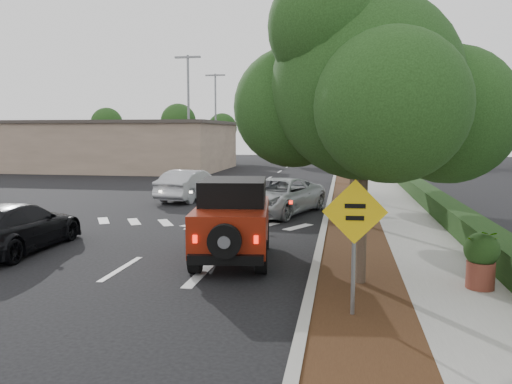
% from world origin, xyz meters
% --- Properties ---
extents(ground, '(120.00, 120.00, 0.00)m').
position_xyz_m(ground, '(0.00, 0.00, 0.00)').
color(ground, black).
rests_on(ground, ground).
extents(curb, '(0.20, 70.00, 0.15)m').
position_xyz_m(curb, '(4.60, 12.00, 0.07)').
color(curb, '#9E9B93').
rests_on(curb, ground).
extents(planting_strip, '(1.80, 70.00, 0.12)m').
position_xyz_m(planting_strip, '(5.60, 12.00, 0.06)').
color(planting_strip, black).
rests_on(planting_strip, ground).
extents(sidewalk, '(2.00, 70.00, 0.12)m').
position_xyz_m(sidewalk, '(7.50, 12.00, 0.06)').
color(sidewalk, gray).
rests_on(sidewalk, ground).
extents(hedge, '(0.80, 70.00, 0.80)m').
position_xyz_m(hedge, '(8.90, 12.00, 0.40)').
color(hedge, black).
rests_on(hedge, ground).
extents(commercial_building, '(22.00, 12.00, 4.00)m').
position_xyz_m(commercial_building, '(-16.00, 30.00, 2.00)').
color(commercial_building, '#876F5D').
rests_on(commercial_building, ground).
extents(transmission_tower, '(7.00, 4.00, 28.00)m').
position_xyz_m(transmission_tower, '(6.00, 48.00, 0.00)').
color(transmission_tower, slate).
rests_on(transmission_tower, ground).
extents(street_tree_near, '(3.80, 3.80, 5.92)m').
position_xyz_m(street_tree_near, '(5.60, -0.50, 0.00)').
color(street_tree_near, black).
rests_on(street_tree_near, ground).
extents(street_tree_mid, '(3.20, 3.20, 5.32)m').
position_xyz_m(street_tree_mid, '(5.60, 6.50, 0.00)').
color(street_tree_mid, black).
rests_on(street_tree_mid, ground).
extents(street_tree_far, '(3.40, 3.40, 5.62)m').
position_xyz_m(street_tree_far, '(5.60, 13.00, 0.00)').
color(street_tree_far, black).
rests_on(street_tree_far, ground).
extents(light_pole_a, '(2.00, 0.22, 9.00)m').
position_xyz_m(light_pole_a, '(-6.50, 26.00, 0.00)').
color(light_pole_a, slate).
rests_on(light_pole_a, ground).
extents(light_pole_b, '(2.00, 0.22, 9.00)m').
position_xyz_m(light_pole_b, '(-7.50, 38.00, 0.00)').
color(light_pole_b, slate).
rests_on(light_pole_b, ground).
extents(red_jeep, '(2.23, 4.14, 2.05)m').
position_xyz_m(red_jeep, '(2.42, 1.50, 1.04)').
color(red_jeep, black).
rests_on(red_jeep, ground).
extents(silver_suv_ahead, '(3.90, 5.57, 1.41)m').
position_xyz_m(silver_suv_ahead, '(2.63, 8.68, 0.71)').
color(silver_suv_ahead, '#A5A9AD').
rests_on(silver_suv_ahead, ground).
extents(black_suv_oncoming, '(2.01, 4.69, 1.35)m').
position_xyz_m(black_suv_oncoming, '(-3.63, 1.18, 0.67)').
color(black_suv_oncoming, black).
rests_on(black_suv_oncoming, ground).
extents(silver_sedan_oncoming, '(2.31, 4.64, 1.46)m').
position_xyz_m(silver_sedan_oncoming, '(-2.06, 12.11, 0.73)').
color(silver_sedan_oncoming, '#ACAEB4').
rests_on(silver_sedan_oncoming, ground).
extents(parked_suv, '(5.16, 2.87, 1.66)m').
position_xyz_m(parked_suv, '(-9.44, 26.99, 0.83)').
color(parked_suv, '#A0A3A7').
rests_on(parked_suv, ground).
extents(speed_hump_sign, '(1.10, 0.12, 2.35)m').
position_xyz_m(speed_hump_sign, '(5.40, -2.42, 1.63)').
color(speed_hump_sign, slate).
rests_on(speed_hump_sign, ground).
extents(terracotta_planter, '(0.69, 0.69, 1.20)m').
position_xyz_m(terracotta_planter, '(7.96, -0.49, 0.81)').
color(terracotta_planter, brown).
rests_on(terracotta_planter, ground).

